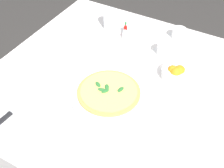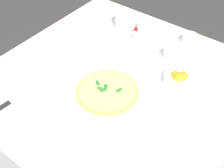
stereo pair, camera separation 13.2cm
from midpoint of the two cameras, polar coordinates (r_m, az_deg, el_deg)
The scene contains 15 objects.
ground_plane at distance 1.95m, azimuth 2.65°, elevation -15.14°, with size 8.00×8.00×0.00m, color #33302D.
dining_table at distance 1.47m, azimuth 3.41°, elevation -2.94°, with size 1.13×1.13×0.73m.
pizza_plate at distance 1.29m, azimuth 1.99°, elevation -1.97°, with size 0.34×0.34×0.02m.
pizza at distance 1.28m, azimuth 2.00°, elevation -1.53°, with size 0.27×0.27×0.02m.
coffee_cup_left_edge at distance 1.44m, azimuth -10.26°, elevation 3.87°, with size 0.13×0.13×0.07m.
coffee_cup_back_corner at distance 1.19m, azimuth -8.35°, elevation -6.86°, with size 0.13×0.13×0.07m.
coffee_cup_near_left at distance 1.63m, azimuth 16.91°, elevation 7.87°, with size 0.13×0.13×0.06m.
coffee_cup_center_back at distance 1.50m, azimuth 13.80°, elevation 5.30°, with size 0.13×0.13×0.07m.
water_glass_far_right at distance 1.68m, azimuth 4.06°, elevation 11.84°, with size 0.06×0.06×0.12m.
napkin_folded at distance 1.30m, azimuth -15.71°, elevation -3.67°, with size 0.23×0.15×0.02m.
dinner_knife at distance 1.29m, azimuth -15.72°, elevation -3.19°, with size 0.20×0.03×0.01m.
citrus_bowl at distance 1.38m, azimuth 15.54°, elevation 0.75°, with size 0.15×0.15×0.06m.
hot_sauce_bottle at distance 1.63m, azimuth 6.92°, elevation 9.77°, with size 0.02×0.02×0.08m.
salt_shaker at distance 1.66m, azimuth 7.12°, elevation 10.06°, with size 0.03×0.03×0.06m.
pepper_shaker at distance 1.61m, azimuth 6.66°, elevation 8.94°, with size 0.03×0.03×0.06m.
Camera 2 is at (-0.81, -0.59, 1.67)m, focal length 48.00 mm.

